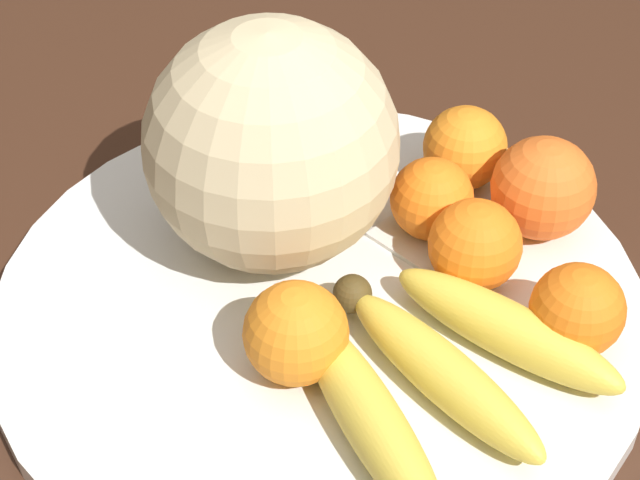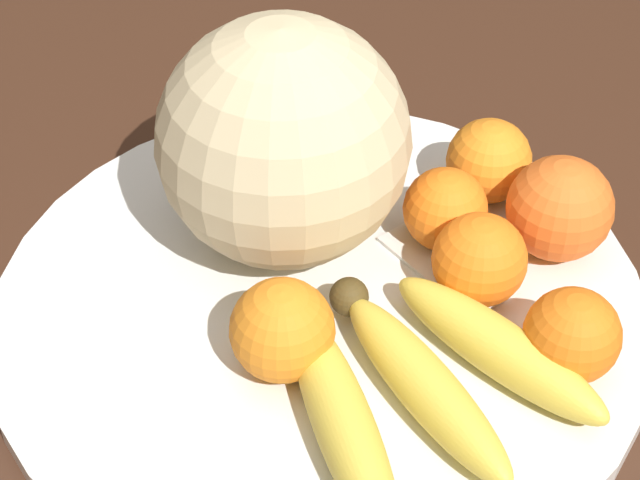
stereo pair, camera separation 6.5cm
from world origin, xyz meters
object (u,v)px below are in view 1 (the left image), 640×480
orange_top_small (296,333)px  produce_tag (434,255)px  kitchen_table (310,365)px  orange_mid_center (475,245)px  orange_front_right (432,199)px  orange_front_left (543,188)px  fruit_bowl (320,305)px  melon (271,145)px  orange_back_right (577,310)px  banana_bunch (438,371)px  orange_back_left (465,148)px

orange_top_small → produce_tag: size_ratio=0.68×
kitchen_table → orange_mid_center: bearing=168.4°
orange_front_right → kitchen_table: bearing=18.0°
orange_front_left → fruit_bowl: bearing=21.0°
fruit_bowl → orange_front_left: 0.17m
melon → orange_top_small: 0.13m
orange_front_right → orange_back_right: (-0.07, 0.11, 0.00)m
banana_bunch → orange_front_left: (-0.09, -0.14, 0.02)m
orange_front_right → produce_tag: (0.00, 0.03, -0.03)m
melon → orange_back_left: melon is taller
orange_back_right → produce_tag: bearing=-48.0°
orange_top_small → orange_back_right: bearing=-176.2°
orange_mid_center → orange_back_right: size_ratio=1.05×
produce_tag → orange_front_left: bearing=-113.5°
kitchen_table → fruit_bowl: size_ratio=3.73×
orange_front_right → orange_back_right: bearing=124.1°
orange_mid_center → orange_back_left: same height
orange_mid_center → orange_top_small: 0.14m
fruit_bowl → orange_top_small: (0.02, 0.06, 0.04)m
kitchen_table → produce_tag: bearing=-179.3°
orange_front_left → orange_mid_center: orange_front_left is taller
orange_top_small → melon: bearing=-85.0°
orange_mid_center → orange_back_right: orange_mid_center is taller
kitchen_table → orange_back_left: (-0.11, -0.08, 0.13)m
melon → orange_top_small: size_ratio=2.60×
orange_top_small → produce_tag: (-0.10, -0.09, -0.03)m
banana_bunch → produce_tag: 0.12m
fruit_bowl → orange_back_right: orange_back_right is taller
melon → orange_top_small: melon is taller
orange_mid_center → melon: bearing=-19.4°
orange_back_right → orange_top_small: size_ratio=0.92×
melon → orange_front_left: 0.19m
orange_mid_center → orange_back_left: size_ratio=1.01×
kitchen_table → orange_front_right: size_ratio=27.72×
orange_front_left → orange_back_left: orange_front_left is taller
banana_bunch → orange_top_small: size_ratio=3.37×
melon → orange_back_left: size_ratio=2.73×
orange_front_right → produce_tag: bearing=89.1°
banana_bunch → orange_front_left: size_ratio=3.00×
banana_bunch → orange_back_left: size_ratio=3.53×
kitchen_table → melon: bearing=-46.5°
orange_back_left → orange_back_right: 0.17m
banana_bunch → orange_back_right: orange_back_right is taller
orange_back_right → orange_top_small: 0.17m
kitchen_table → orange_mid_center: size_ratio=25.98×
melon → orange_front_right: bearing=-177.6°
orange_front_left → orange_front_right: 0.07m
orange_front_left → produce_tag: orange_front_left is taller
orange_front_right → orange_mid_center: orange_mid_center is taller
orange_back_left → orange_back_right: size_ratio=1.03×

